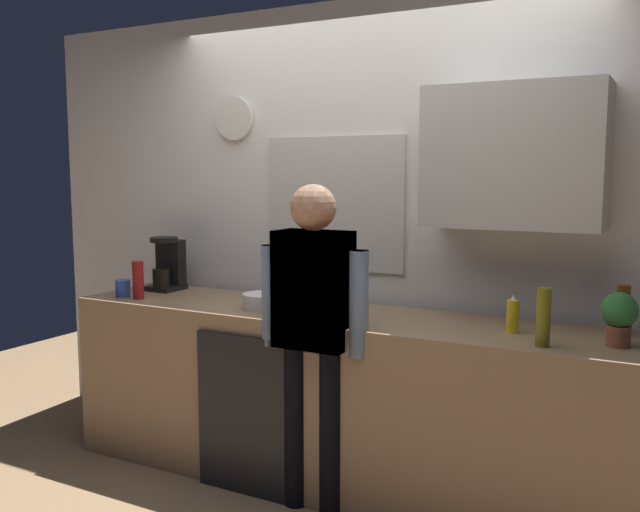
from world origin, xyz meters
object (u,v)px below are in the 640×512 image
(cup_white_mug, at_px, (322,295))
(coffee_maker, at_px, (168,266))
(bottle_red_vinegar, at_px, (138,280))
(cup_blue_mug, at_px, (123,289))
(bottle_amber_beer, at_px, (623,310))
(dish_soap, at_px, (513,316))
(potted_plant, at_px, (619,315))
(person_at_sink, at_px, (313,321))
(bottle_olive_oil, at_px, (543,317))
(mixing_bowl, at_px, (263,301))
(person_guest, at_px, (313,321))

(cup_white_mug, bearing_deg, coffee_maker, -177.70)
(bottle_red_vinegar, xyz_separation_m, cup_blue_mug, (-0.12, 0.00, -0.06))
(bottle_amber_beer, bearing_deg, dish_soap, -159.47)
(coffee_maker, relative_size, bottle_red_vinegar, 1.50)
(coffee_maker, height_order, cup_blue_mug, coffee_maker)
(potted_plant, bearing_deg, person_at_sink, -169.22)
(cup_blue_mug, bearing_deg, bottle_olive_oil, -0.64)
(coffee_maker, bearing_deg, potted_plant, -4.43)
(cup_white_mug, bearing_deg, cup_blue_mug, -161.62)
(cup_white_mug, bearing_deg, person_at_sink, -66.19)
(cup_white_mug, relative_size, person_at_sink, 0.06)
(coffee_maker, xyz_separation_m, bottle_amber_beer, (2.61, 0.01, -0.03))
(coffee_maker, xyz_separation_m, person_at_sink, (1.29, -0.45, -0.13))
(bottle_amber_beer, xyz_separation_m, bottle_olive_oil, (-0.28, -0.37, 0.01))
(bottle_olive_oil, bearing_deg, bottle_amber_beer, 52.74)
(mixing_bowl, bearing_deg, coffee_maker, 165.09)
(person_guest, bearing_deg, bottle_red_vinegar, -16.20)
(bottle_olive_oil, xyz_separation_m, person_guest, (-1.04, -0.10, -0.10))
(coffee_maker, distance_m, cup_white_mug, 1.07)
(bottle_amber_beer, xyz_separation_m, potted_plant, (0.00, -0.21, 0.02))
(bottle_olive_oil, xyz_separation_m, mixing_bowl, (-1.48, 0.13, -0.09))
(potted_plant, xyz_separation_m, person_guest, (-1.32, -0.25, -0.11))
(mixing_bowl, distance_m, person_at_sink, 0.49)
(bottle_red_vinegar, xyz_separation_m, dish_soap, (2.10, 0.17, -0.03))
(person_guest, bearing_deg, dish_soap, -171.84)
(cup_white_mug, bearing_deg, mixing_bowl, -128.69)
(cup_white_mug, bearing_deg, person_guest, -66.19)
(bottle_red_vinegar, relative_size, dish_soap, 1.22)
(dish_soap, bearing_deg, bottle_amber_beer, 20.53)
(coffee_maker, height_order, cup_white_mug, coffee_maker)
(cup_blue_mug, xyz_separation_m, cup_white_mug, (1.12, 0.37, -0.00))
(potted_plant, xyz_separation_m, person_at_sink, (-1.32, -0.25, -0.11))
(cup_white_mug, relative_size, mixing_bowl, 0.43)
(person_at_sink, bearing_deg, bottle_red_vinegar, 170.38)
(bottle_red_vinegar, distance_m, potted_plant, 2.55)
(bottle_red_vinegar, distance_m, cup_blue_mug, 0.14)
(bottle_olive_oil, relative_size, bottle_red_vinegar, 1.14)
(cup_blue_mug, distance_m, person_at_sink, 1.35)
(potted_plant, bearing_deg, cup_white_mug, 170.97)
(mixing_bowl, distance_m, dish_soap, 1.31)
(cup_blue_mug, relative_size, potted_plant, 0.43)
(cup_blue_mug, xyz_separation_m, mixing_bowl, (0.91, 0.10, -0.01))
(bottle_red_vinegar, distance_m, cup_white_mug, 1.07)
(bottle_amber_beer, height_order, bottle_olive_oil, bottle_olive_oil)
(bottle_red_vinegar, bearing_deg, mixing_bowl, 7.75)
(coffee_maker, relative_size, cup_white_mug, 3.47)
(potted_plant, bearing_deg, dish_soap, 174.42)
(mixing_bowl, bearing_deg, person_at_sink, -27.67)
(bottle_red_vinegar, height_order, cup_white_mug, bottle_red_vinegar)
(cup_blue_mug, relative_size, dish_soap, 0.56)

